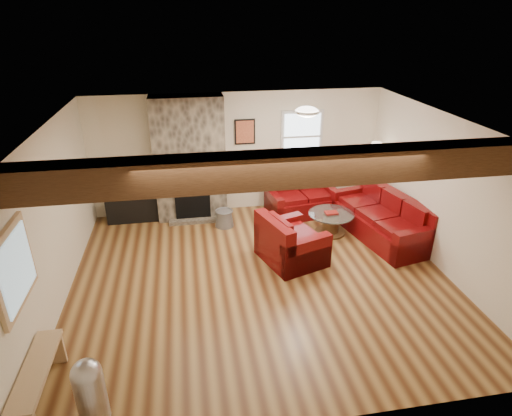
{
  "coord_description": "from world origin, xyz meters",
  "views": [
    {
      "loc": [
        -1.06,
        -5.74,
        3.96
      ],
      "look_at": [
        -0.02,
        0.4,
        1.06
      ],
      "focal_mm": 30.0,
      "sensor_mm": 36.0,
      "label": 1
    }
  ],
  "objects": [
    {
      "name": "artwork_back",
      "position": [
        0.15,
        2.71,
        1.7
      ],
      "size": [
        0.42,
        0.06,
        0.52
      ],
      "primitive_type": null,
      "color": "black",
      "rests_on": "room"
    },
    {
      "name": "hatch_window",
      "position": [
        -2.96,
        -1.5,
        1.45
      ],
      "size": [
        0.08,
        1.0,
        0.9
      ],
      "primitive_type": null,
      "color": "tan",
      "rests_on": "room"
    },
    {
      "name": "coal_bucket",
      "position": [
        -0.4,
        1.92,
        0.17
      ],
      "size": [
        0.37,
        0.37,
        0.35
      ],
      "primitive_type": null,
      "color": "gray",
      "rests_on": "floor"
    },
    {
      "name": "television",
      "position": [
        -2.22,
        2.53,
        0.73
      ],
      "size": [
        0.78,
        0.1,
        0.45
      ],
      "primitive_type": "imported",
      "color": "black",
      "rests_on": "tv_cabinet"
    },
    {
      "name": "ceiling_dome",
      "position": [
        0.9,
        0.9,
        2.44
      ],
      "size": [
        0.4,
        0.4,
        0.18
      ],
      "primitive_type": null,
      "color": "silver",
      "rests_on": "room"
    },
    {
      "name": "loveseat",
      "position": [
        1.28,
        2.23,
        0.38
      ],
      "size": [
        1.52,
        1.01,
        0.75
      ],
      "primitive_type": null,
      "rotation": [
        0.0,
        0.0,
        0.14
      ],
      "color": "#4A0705",
      "rests_on": "floor"
    },
    {
      "name": "coffee_table",
      "position": [
        1.59,
        1.27,
        0.21
      ],
      "size": [
        0.87,
        0.87,
        0.45
      ],
      "color": "#402B14",
      "rests_on": "floor"
    },
    {
      "name": "tv_cabinet",
      "position": [
        -2.22,
        2.53,
        0.25
      ],
      "size": [
        1.02,
        0.41,
        0.51
      ],
      "primitive_type": "cube",
      "color": "black",
      "rests_on": "floor"
    },
    {
      "name": "back_window",
      "position": [
        1.35,
        2.71,
        1.55
      ],
      "size": [
        0.9,
        0.08,
        1.1
      ],
      "primitive_type": null,
      "color": "silver",
      "rests_on": "room"
    },
    {
      "name": "pedal_bin",
      "position": [
        -2.21,
        -2.3,
        0.39
      ],
      "size": [
        0.34,
        0.34,
        0.79
      ],
      "primitive_type": null,
      "rotation": [
        0.0,
        0.0,
        0.08
      ],
      "color": "#B3B3B8",
      "rests_on": "floor"
    },
    {
      "name": "oak_beam",
      "position": [
        0.0,
        -1.25,
        2.31
      ],
      "size": [
        6.0,
        0.36,
        0.38
      ],
      "primitive_type": "cube",
      "color": "#372110",
      "rests_on": "room"
    },
    {
      "name": "pine_bench",
      "position": [
        -2.83,
        -1.95,
        0.23
      ],
      "size": [
        0.28,
        1.22,
        0.46
      ],
      "primitive_type": null,
      "color": "tan",
      "rests_on": "floor"
    },
    {
      "name": "artwork_right",
      "position": [
        2.96,
        0.3,
        1.75
      ],
      "size": [
        0.06,
        0.55,
        0.42
      ],
      "primitive_type": null,
      "color": "black",
      "rests_on": "room"
    },
    {
      "name": "sofa_three",
      "position": [
        2.48,
        1.02,
        0.42
      ],
      "size": [
        1.33,
        2.3,
        0.83
      ],
      "primitive_type": null,
      "rotation": [
        0.0,
        0.0,
        -1.36
      ],
      "color": "#4A0705",
      "rests_on": "floor"
    },
    {
      "name": "floor_lamp",
      "position": [
        2.71,
        2.0,
        1.33
      ],
      "size": [
        0.4,
        0.4,
        1.56
      ],
      "color": "tan",
      "rests_on": "floor"
    },
    {
      "name": "armchair_red",
      "position": [
        0.61,
        0.45,
        0.42
      ],
      "size": [
        1.2,
        1.28,
        0.84
      ],
      "primitive_type": null,
      "rotation": [
        0.0,
        0.0,
        1.9
      ],
      "color": "#4A0705",
      "rests_on": "floor"
    },
    {
      "name": "room",
      "position": [
        0.0,
        0.0,
        1.25
      ],
      "size": [
        8.0,
        8.0,
        8.0
      ],
      "color": "#552F16",
      "rests_on": "ground"
    },
    {
      "name": "chimney_breast",
      "position": [
        -1.0,
        2.49,
        1.22
      ],
      "size": [
        1.4,
        0.67,
        2.5
      ],
      "color": "#36302A",
      "rests_on": "floor"
    }
  ]
}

